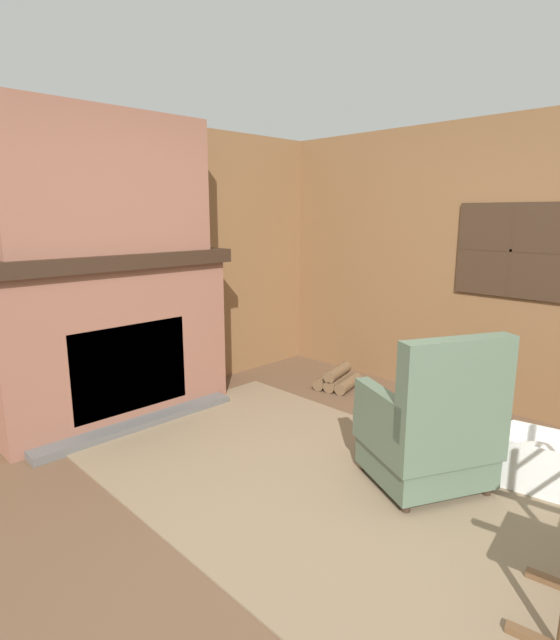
{
  "coord_description": "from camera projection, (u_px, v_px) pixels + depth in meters",
  "views": [
    {
      "loc": [
        1.51,
        -1.75,
        1.62
      ],
      "look_at": [
        -0.9,
        0.62,
        0.9
      ],
      "focal_mm": 28.0,
      "sensor_mm": 36.0,
      "label": 1
    }
  ],
  "objects": [
    {
      "name": "ground_plane",
      "position": [
        316.0,
        532.0,
        2.59
      ],
      "size": [
        14.0,
        14.0,
        0.0
      ],
      "primitive_type": "plane",
      "color": "brown"
    },
    {
      "name": "wood_panel_wall_left",
      "position": [
        97.0,
        269.0,
        4.0
      ],
      "size": [
        0.06,
        5.27,
        2.38
      ],
      "color": "brown",
      "rests_on": "ground"
    },
    {
      "name": "wood_panel_wall_back",
      "position": [
        516.0,
        269.0,
        3.96
      ],
      "size": [
        5.27,
        0.09,
        2.38
      ],
      "color": "brown",
      "rests_on": "ground"
    },
    {
      "name": "fireplace_hearth",
      "position": [
        117.0,
        338.0,
        3.92
      ],
      "size": [
        0.65,
        1.91,
        1.33
      ],
      "color": "brown",
      "rests_on": "ground"
    },
    {
      "name": "chimney_breast",
      "position": [
        105.0,
        183.0,
        3.68
      ],
      "size": [
        0.39,
        1.59,
        1.03
      ],
      "color": "brown",
      "rests_on": "fireplace_hearth"
    },
    {
      "name": "area_rug",
      "position": [
        331.0,
        488.0,
        2.99
      ],
      "size": [
        3.54,
        1.95,
        0.01
      ],
      "color": "#7A664C",
      "rests_on": "ground"
    },
    {
      "name": "armchair",
      "position": [
        431.0,
        431.0,
        2.95
      ],
      "size": [
        0.84,
        0.87,
        0.98
      ],
      "rotation": [
        0.0,
        0.0,
        2.68
      ],
      "color": "#516651",
      "rests_on": "ground"
    },
    {
      "name": "firewood_stack",
      "position": [
        338.0,
        379.0,
        4.74
      ],
      "size": [
        0.43,
        0.47,
        0.21
      ],
      "rotation": [
        0.0,
        0.0,
        0.26
      ],
      "color": "brown",
      "rests_on": "ground"
    },
    {
      "name": "laundry_basket",
      "position": [
        541.0,
        462.0,
        3.0
      ],
      "size": [
        0.48,
        0.42,
        0.32
      ],
      "rotation": [
        0.0,
        0.0,
        0.18
      ],
      "color": "white",
      "rests_on": "ground"
    },
    {
      "name": "oil_lamp_vase",
      "position": [
        36.0,
        241.0,
        3.45
      ],
      "size": [
        0.13,
        0.13,
        0.31
      ],
      "color": "#B24C42",
      "rests_on": "fireplace_hearth"
    },
    {
      "name": "storage_case",
      "position": [
        165.0,
        242.0,
        4.16
      ],
      "size": [
        0.14,
        0.21,
        0.12
      ],
      "color": "brown",
      "rests_on": "fireplace_hearth"
    },
    {
      "name": "decorative_plate_on_mantel",
      "position": [
        119.0,
        233.0,
        3.88
      ],
      "size": [
        0.07,
        0.29,
        0.29
      ],
      "color": "gold",
      "rests_on": "fireplace_hearth"
    }
  ]
}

